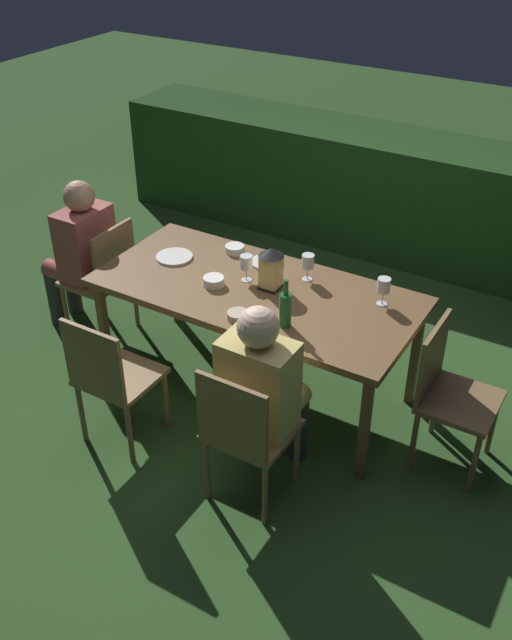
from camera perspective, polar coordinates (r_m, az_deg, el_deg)
The scene contains 19 objects.
ground_plane at distance 4.71m, azimuth 0.00°, elevation -5.38°, with size 16.00×16.00×0.00m, color #2D5123.
dining_table at distance 4.31m, azimuth 0.00°, elevation 1.93°, with size 1.96×0.91×0.76m.
chair_head_near at distance 5.07m, azimuth -12.01°, elevation 3.52°, with size 0.40×0.42×0.87m.
person_in_rust at distance 5.12m, azimuth -13.86°, elevation 5.53°, with size 0.48×0.38×1.15m.
chair_head_far at distance 4.06m, azimuth 15.12°, elevation -5.44°, with size 0.40×0.42×0.87m.
chair_side_left_b at distance 3.67m, azimuth -0.91°, elevation -8.82°, with size 0.42×0.40×0.87m.
person_in_mustard at distance 3.70m, azimuth 0.66°, elevation -5.34°, with size 0.38×0.47×1.15m.
chair_side_left_a at distance 4.10m, azimuth -11.49°, elevation -4.39°, with size 0.42×0.40×0.87m.
lantern_centerpiece at distance 4.21m, azimuth 1.21°, elevation 4.32°, with size 0.15×0.15×0.27m.
green_bottle_on_table at distance 3.89m, azimuth 2.36°, elevation 0.88°, with size 0.07×0.07×0.29m.
wine_glass_a at distance 4.32m, azimuth 4.16°, elevation 4.59°, with size 0.08×0.08×0.17m.
wine_glass_b at distance 4.31m, azimuth -0.78°, elevation 4.54°, with size 0.08×0.08×0.17m.
wine_glass_c at distance 4.13m, azimuth 10.15°, elevation 2.65°, with size 0.08×0.08×0.17m.
plate_a at distance 4.64m, azimuth -6.53°, elevation 5.03°, with size 0.24×0.24×0.01m, color silver.
plate_b at distance 4.55m, azimuth 0.86°, elevation 4.64°, with size 0.21×0.21×0.01m, color silver.
bowl_olives at distance 3.99m, azimuth -1.45°, elevation 0.39°, with size 0.12×0.12×0.04m.
bowl_bread at distance 4.67m, azimuth -1.71°, elevation 5.71°, with size 0.12×0.12×0.05m.
bowl_salad at distance 4.31m, azimuth -3.40°, elevation 3.13°, with size 0.13×0.13×0.05m.
hedge_backdrop at distance 6.28m, azimuth 11.06°, elevation 9.78°, with size 5.10×0.72×0.99m, color #1E4219.
Camera 1 is at (1.88, -3.15, 2.96)m, focal length 40.12 mm.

